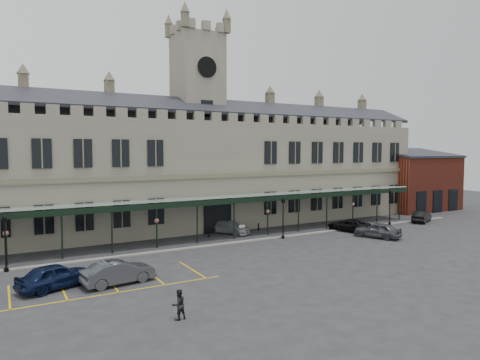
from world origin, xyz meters
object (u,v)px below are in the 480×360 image
car_left_a (56,276)px  car_van (349,225)px  car_right_a (377,230)px  lamp_post_left (5,237)px  person_b (179,305)px  clock_tower (198,114)px  sign_board (242,230)px  station_building (198,171)px  car_left_b (119,272)px  traffic_cone (363,232)px  lamp_post_mid (283,214)px  lamp_post_right (390,204)px  car_right_b (422,217)px  car_taxi (230,227)px  person_a (110,272)px

car_left_a → car_van: bearing=-100.8°
car_van → car_right_a: bearing=72.1°
lamp_post_left → person_b: bearing=-61.9°
clock_tower → sign_board: (1.59, -7.58, -12.57)m
station_building → car_left_b: station_building is taller
car_left_a → car_left_b: car_left_a is taller
car_left_b → car_van: car_left_b is taller
sign_board → traffic_cone: bearing=-26.1°
lamp_post_left → car_left_b: (6.48, -6.95, -1.77)m
clock_tower → car_left_a: (-17.32, -16.63, -12.29)m
lamp_post_mid → clock_tower: bearing=111.9°
lamp_post_left → sign_board: (21.66, 3.14, -2.02)m
lamp_post_mid → person_b: 22.07m
station_building → sign_board: bearing=-78.0°
lamp_post_left → car_van: size_ratio=0.91×
lamp_post_right → sign_board: 18.84m
station_building → car_right_b: bearing=-24.3°
lamp_post_right → car_right_b: 5.31m
car_left_b → car_taxi: bearing=-59.9°
lamp_post_mid → person_a: 19.81m
clock_tower → car_van: 21.27m
car_right_a → car_right_b: bearing=175.5°
lamp_post_right → person_b: bearing=-155.8°
lamp_post_mid → person_b: bearing=-139.4°
sign_board → car_left_b: (-15.18, -10.09, 0.25)m
car_right_b → car_left_a: bearing=71.7°
car_van → person_b: bearing=11.0°
station_building → lamp_post_mid: 12.40m
lamp_post_left → sign_board: lamp_post_left is taller
car_left_b → clock_tower: bearing=-46.1°
car_left_a → person_a: bearing=-128.4°
lamp_post_mid → car_taxi: 6.31m
lamp_post_mid → car_taxi: lamp_post_mid is taller
sign_board → car_van: 12.01m
car_van → person_b: person_b is taller
car_left_b → car_taxi: (14.59, 11.67, -0.10)m
car_left_a → car_right_b: bearing=-103.6°
lamp_post_right → car_left_b: bearing=-168.3°
car_right_b → person_a: 39.66m
car_left_a → car_van: car_left_a is taller
lamp_post_right → car_left_b: (-33.65, -6.94, -1.75)m
clock_tower → sign_board: bearing=-78.2°
lamp_post_left → car_right_a: (33.07, -4.66, -1.77)m
sign_board → person_a: size_ratio=0.63×
car_van → car_right_a: size_ratio=1.03×
lamp_post_right → car_taxi: lamp_post_right is taller
lamp_post_left → car_right_a: size_ratio=0.94×
traffic_cone → car_left_b: bearing=-172.2°
car_right_a → person_a: (-27.16, -2.26, 0.09)m
lamp_post_left → car_left_a: lamp_post_left is taller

